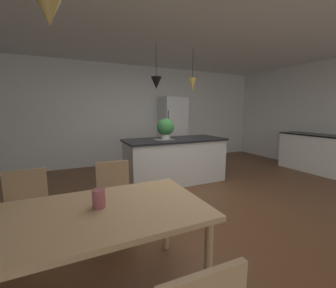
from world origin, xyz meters
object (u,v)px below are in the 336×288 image
Objects in this scene: chair_far_left at (27,212)px; vase_on_dining_table at (99,198)px; kitchen_island at (175,160)px; dining_table at (75,224)px; refrigerator at (173,130)px; chair_far_right at (115,198)px; potted_plant_on_island at (166,128)px.

vase_on_dining_table is at bearing -52.24° from chair_far_left.
vase_on_dining_table reaches higher than chair_far_left.
chair_far_left is 2.80m from kitchen_island.
kitchen_island is 14.62× the size of vase_on_dining_table.
dining_table is 0.95m from chair_far_left.
refrigerator reaches higher than kitchen_island.
chair_far_left is at bearing -180.00° from chair_far_right.
refrigerator is 4.42× the size of potted_plant_on_island.
dining_table is at bearing -126.77° from potted_plant_on_island.
kitchen_island is at bearing 52.02° from vase_on_dining_table.
chair_far_left and chair_far_right have the same top height.
potted_plant_on_island is at bearing 48.83° from chair_far_right.
potted_plant_on_island reaches higher than chair_far_right.
potted_plant_on_island is (1.30, 1.49, 0.66)m from chair_far_right.
kitchen_island reaches higher than chair_far_left.
chair_far_right is 3.93m from refrigerator.
chair_far_right is 0.42× the size of kitchen_island.
chair_far_left is 6.21× the size of vase_on_dining_table.
dining_table is at bearing -162.76° from vase_on_dining_table.
refrigerator reaches higher than vase_on_dining_table.
chair_far_left is 1.04m from vase_on_dining_table.
potted_plant_on_island is (-0.98, -1.67, 0.21)m from refrigerator.
potted_plant_on_island is at bearing -120.41° from refrigerator.
refrigerator is at bearing 59.59° from potted_plant_on_island.
refrigerator is (2.28, 3.16, 0.45)m from chair_far_right.
potted_plant_on_island is at bearing 180.00° from kitchen_island.
kitchen_island is at bearing 0.00° from potted_plant_on_island.
vase_on_dining_table is (-1.77, -2.27, 0.35)m from kitchen_island.
potted_plant_on_island is (-0.21, 0.00, 0.67)m from kitchen_island.
potted_plant_on_island is (2.16, 1.49, 0.66)m from chair_far_left.
kitchen_island is (1.51, 1.49, -0.01)m from chair_far_right.
chair_far_left is 0.47× the size of refrigerator.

